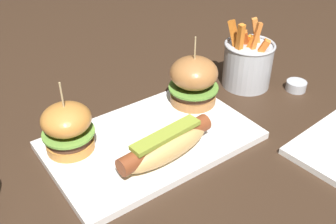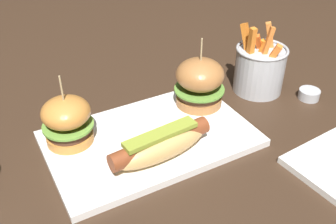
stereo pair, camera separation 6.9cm
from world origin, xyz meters
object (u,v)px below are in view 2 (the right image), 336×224
Objects in this scene: slider_left at (67,120)px; hot_dog at (161,145)px; platter_main at (150,139)px; sauce_ramekin at (309,94)px; slider_right at (200,82)px; fries_bucket at (259,68)px.

hot_dog is at bearing -43.77° from slider_left.
platter_main is 8.31× the size of sauce_ramekin.
slider_right reaches higher than slider_left.
fries_bucket is 3.44× the size of sauce_ramekin.
platter_main is 2.41× the size of fries_bucket.
platter_main is 0.36m from sauce_ramekin.
platter_main is 1.97× the size of hot_dog.
sauce_ramekin is (0.49, -0.09, -0.05)m from slider_left.
sauce_ramekin is at bearing -19.25° from slider_right.
sauce_ramekin is at bearing -48.44° from fries_bucket.
fries_bucket is (0.29, 0.05, 0.05)m from platter_main.
platter_main is 2.58× the size of slider_right.
slider_right is at bearing 160.75° from sauce_ramekin.
hot_dog is 0.38m from sauce_ramekin.
sauce_ramekin is (0.37, 0.03, -0.03)m from hot_dog.
slider_right is (0.14, 0.11, 0.02)m from hot_dog.
fries_bucket is at bearing 10.29° from platter_main.
slider_right is at bearing -1.41° from slider_left.
hot_dog is 1.23× the size of fries_bucket.
slider_left reaches higher than sauce_ramekin.
slider_left reaches higher than hot_dog.
slider_right is (0.14, 0.05, 0.06)m from platter_main.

